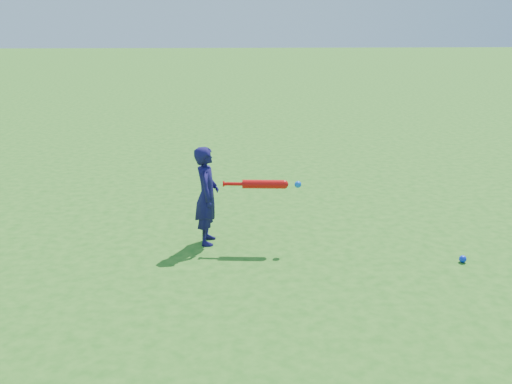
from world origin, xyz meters
TOP-DOWN VIEW (x-y plane):
  - ground at (0.00, 0.00)m, footprint 80.00×80.00m
  - child at (-0.33, -0.03)m, footprint 0.26×0.38m
  - ground_ball_blue at (2.11, -0.66)m, footprint 0.07×0.07m
  - bat_swing at (0.27, -0.13)m, footprint 0.78×0.12m

SIDE VIEW (x-z plane):
  - ground at x=0.00m, z-range 0.00..0.00m
  - ground_ball_blue at x=2.11m, z-range 0.00..0.07m
  - child at x=-0.33m, z-range 0.00..1.02m
  - bat_swing at x=0.27m, z-range 0.60..0.69m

